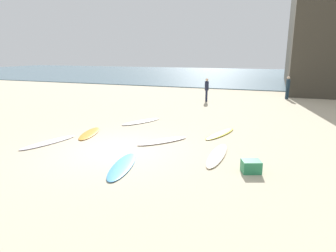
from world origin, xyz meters
name	(u,v)px	position (x,y,z in m)	size (l,w,h in m)	color
ground_plane	(117,150)	(0.00, 0.00, 0.00)	(120.00, 120.00, 0.00)	beige
ocean_water	(243,75)	(0.00, 39.58, 0.04)	(120.00, 40.00, 0.08)	slate
surfboard_0	(217,155)	(3.48, 0.64, 0.04)	(0.49, 2.57, 0.07)	#F6E5C5
surfboard_1	(49,142)	(-2.90, -0.14, 0.03)	(0.52, 2.36, 0.06)	white
surfboard_2	(122,166)	(0.96, -1.33, 0.03)	(0.60, 2.33, 0.07)	#4799DD
surfboard_3	(163,141)	(1.16, 1.52, 0.04)	(0.53, 2.17, 0.08)	white
surfboard_4	(220,134)	(3.07, 3.37, 0.04)	(0.52, 2.29, 0.07)	yellow
surfboard_5	(141,122)	(-1.07, 4.26, 0.03)	(0.59, 2.28, 0.07)	silver
surfboard_6	(90,133)	(-2.18, 1.47, 0.03)	(0.57, 2.07, 0.07)	orange
beachgoer_near	(288,86)	(5.96, 15.08, 0.95)	(0.39, 0.39, 1.71)	#1E3342
beachgoer_mid	(207,89)	(0.48, 11.91, 0.91)	(0.35, 0.35, 1.65)	#191E33
beachgoer_far	(314,84)	(7.98, 17.53, 0.97)	(0.34, 0.33, 1.73)	black
beach_cooler	(251,166)	(4.66, -0.38, 0.18)	(0.53, 0.43, 0.36)	#287F51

